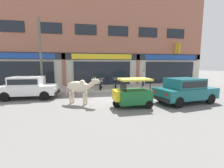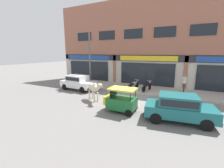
{
  "view_description": "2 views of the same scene",
  "coord_description": "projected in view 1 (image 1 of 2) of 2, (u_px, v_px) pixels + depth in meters",
  "views": [
    {
      "loc": [
        -2.09,
        -9.6,
        2.24
      ],
      "look_at": [
        0.03,
        1.0,
        0.84
      ],
      "focal_mm": 24.0,
      "sensor_mm": 36.0,
      "label": 1
    },
    {
      "loc": [
        4.04,
        -10.34,
        3.63
      ],
      "look_at": [
        -1.75,
        1.0,
        0.97
      ],
      "focal_mm": 24.0,
      "sensor_mm": 36.0,
      "label": 2
    }
  ],
  "objects": [
    {
      "name": "cow",
      "position": [
        80.0,
        87.0,
        8.42
      ],
      "size": [
        1.93,
        1.3,
        1.61
      ],
      "color": "beige",
      "rests_on": "ground"
    },
    {
      "name": "car_0",
      "position": [
        185.0,
        89.0,
        8.73
      ],
      "size": [
        3.77,
        2.11,
        1.46
      ],
      "color": "black",
      "rests_on": "ground"
    },
    {
      "name": "sidewalk",
      "position": [
        105.0,
        88.0,
        13.9
      ],
      "size": [
        19.0,
        3.58,
        0.16
      ],
      "primitive_type": "cube",
      "color": "#A8A093",
      "rests_on": "ground"
    },
    {
      "name": "auto_rickshaw",
      "position": [
        132.0,
        95.0,
        7.93
      ],
      "size": [
        2.0,
        1.2,
        1.52
      ],
      "color": "black",
      "rests_on": "ground"
    },
    {
      "name": "pedestrian",
      "position": [
        143.0,
        76.0,
        14.76
      ],
      "size": [
        0.32,
        0.5,
        1.6
      ],
      "color": "#2D2D33",
      "rests_on": "sidewalk"
    },
    {
      "name": "motorcycle_0",
      "position": [
        101.0,
        84.0,
        12.9
      ],
      "size": [
        0.66,
        1.79,
        0.88
      ],
      "color": "black",
      "rests_on": "sidewalk"
    },
    {
      "name": "ground_plane",
      "position": [
        115.0,
        98.0,
        10.03
      ],
      "size": [
        90.0,
        90.0,
        0.0
      ],
      "primitive_type": "plane",
      "color": "slate"
    },
    {
      "name": "shop_building",
      "position": [
        102.0,
        43.0,
        15.33
      ],
      "size": [
        23.0,
        1.4,
        9.39
      ],
      "color": "#9E604C",
      "rests_on": "ground"
    },
    {
      "name": "motorcycle_1",
      "position": [
        115.0,
        84.0,
        13.2
      ],
      "size": [
        0.61,
        1.8,
        0.88
      ],
      "color": "black",
      "rests_on": "sidewalk"
    },
    {
      "name": "car_1",
      "position": [
        29.0,
        86.0,
        9.91
      ],
      "size": [
        3.69,
        1.8,
        1.46
      ],
      "color": "black",
      "rests_on": "ground"
    },
    {
      "name": "utility_pole",
      "position": [
        41.0,
        56.0,
        11.1
      ],
      "size": [
        0.18,
        0.18,
        5.5
      ],
      "primitive_type": "cylinder",
      "color": "#595651",
      "rests_on": "sidewalk"
    }
  ]
}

